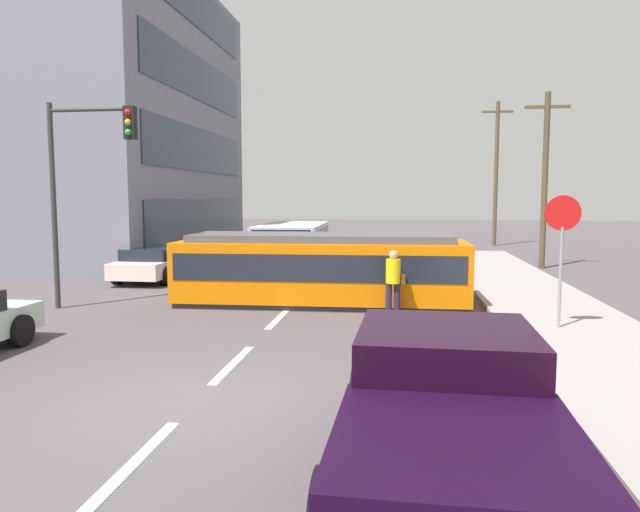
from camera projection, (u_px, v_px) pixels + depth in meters
ground_plane at (305, 293)px, 18.45m from camera, size 120.00×120.00×0.00m
sidewalk_curb_right at (568, 324)px, 13.59m from camera, size 3.20×36.00×0.14m
lane_stripe_0 at (133, 464)px, 6.62m from camera, size 0.16×2.40×0.01m
lane_stripe_1 at (233, 364)px, 10.57m from camera, size 0.16×2.40×0.01m
lane_stripe_2 at (278, 319)px, 14.51m from camera, size 0.16×2.40×0.01m
lane_stripe_3 at (322, 275)px, 22.58m from camera, size 0.16×2.40×0.01m
lane_stripe_4 at (338, 259)px, 28.49m from camera, size 0.16×2.40×0.01m
corner_building at (22, 125)px, 28.11m from camera, size 17.57×14.68×12.80m
streetcar_tram at (321, 268)px, 16.46m from camera, size 8.03×2.75×1.96m
city_bus at (293, 242)px, 25.00m from camera, size 2.69×6.07×1.84m
pedestrian_crossing at (393, 279)px, 14.65m from camera, size 0.49×0.36×1.67m
pickup_truck_parked at (448, 410)px, 6.09m from camera, size 2.37×5.05×1.55m
parked_sedan_mid at (156, 263)px, 21.28m from camera, size 1.98×4.35×1.19m
stop_sign at (562, 234)px, 12.74m from camera, size 0.76×0.07×2.88m
traffic_light_mast at (84, 168)px, 15.37m from camera, size 2.42×0.33×5.42m
utility_pole_mid at (545, 177)px, 24.43m from camera, size 1.80×0.24×7.25m
utility_pole_far at (496, 171)px, 35.84m from camera, size 1.80×0.24×8.68m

